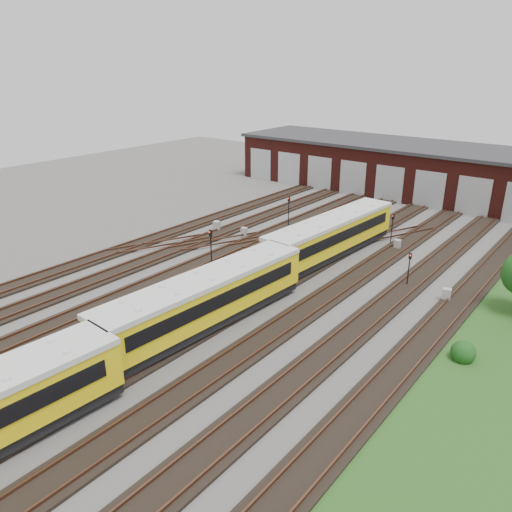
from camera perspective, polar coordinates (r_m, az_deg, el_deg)
The scene contains 14 objects.
ground at distance 36.44m, azimuth -4.87°, elevation -5.41°, with size 120.00×120.00×0.00m, color #4C4A47.
track_network at distance 36.88m, azimuth -4.45°, elevation -4.87°, with size 30.40×70.00×0.33m.
maintenance_shed at distance 68.62m, azimuth 18.65°, elevation 9.29°, with size 51.00×12.50×6.35m.
metro_train at distance 32.48m, azimuth -5.76°, elevation -4.96°, with size 3.86×48.23×3.32m.
signal_mast_0 at distance 52.27m, azimuth 3.76°, elevation 5.51°, with size 0.25×0.23×3.26m.
signal_mast_1 at distance 42.09m, azimuth -5.19°, elevation 1.49°, with size 0.31×0.29×3.25m.
signal_mast_2 at distance 48.76m, azimuth 15.30°, elevation 3.37°, with size 0.26×0.25×2.97m.
signal_mast_3 at distance 40.04m, azimuth 17.10°, elevation -0.99°, with size 0.27×0.26×2.74m.
relay_cabinet_0 at distance 51.53m, azimuth -4.50°, elevation 3.44°, with size 0.61×0.51×1.02m, color #B3B5B8.
relay_cabinet_1 at distance 51.69m, azimuth 5.58°, elevation 3.45°, with size 0.60×0.50×1.00m, color #B3B5B8.
relay_cabinet_2 at distance 49.73m, azimuth -1.37°, elevation 2.76°, with size 0.55×0.46×0.92m, color #B3B5B8.
relay_cabinet_3 at distance 48.14m, azimuth 15.85°, elevation 1.27°, with size 0.55×0.46×0.92m, color #B3B5B8.
relay_cabinet_4 at distance 39.02m, azimuth 20.94°, elevation -4.17°, with size 0.58×0.49×0.97m, color #B3B5B8.
bush_0 at distance 31.98m, azimuth 22.65°, elevation -9.82°, with size 1.44×1.44×1.44m, color #134012.
Camera 1 is at (22.45, -23.50, 16.48)m, focal length 35.00 mm.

